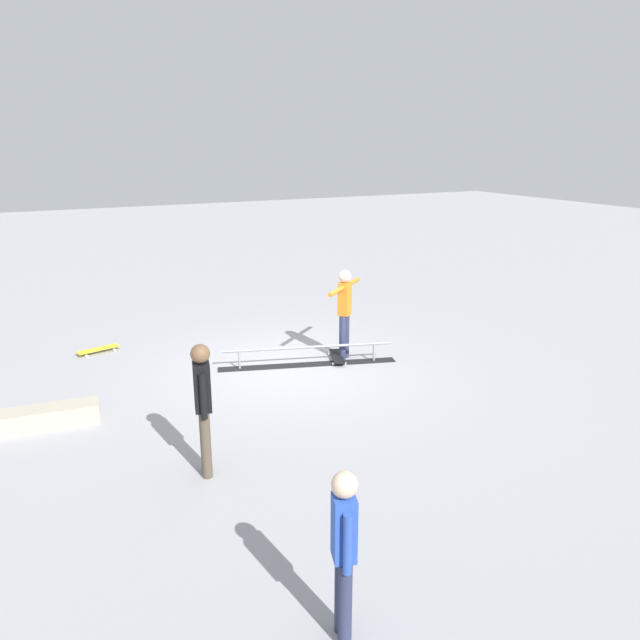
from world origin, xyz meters
name	(u,v)px	position (x,y,z in m)	size (l,w,h in m)	color
ground_plane	(292,368)	(0.00, 0.00, 0.00)	(60.00, 60.00, 0.00)	#9E9EA3
grind_rail	(308,357)	(-0.32, -0.02, 0.16)	(3.21, 1.20, 0.37)	black
skate_ledge	(19,421)	(4.49, 0.50, 0.15)	(2.16, 0.41, 0.29)	#B2A893
skater_main	(345,308)	(-1.08, -0.02, 0.99)	(1.12, 0.93, 1.71)	#2D3351
skateboard_main	(337,356)	(-0.92, 0.00, 0.07)	(0.46, 0.82, 0.09)	black
bystander_black_shirt	(203,403)	(2.43, 2.83, 0.96)	(0.24, 0.39, 1.70)	brown
bystander_blue_shirt	(344,548)	(2.16, 5.85, 0.88)	(0.23, 0.35, 1.55)	#2D3351
loose_skateboard_yellow	(98,349)	(3.05, -2.45, 0.07)	(0.82, 0.40, 0.09)	yellow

